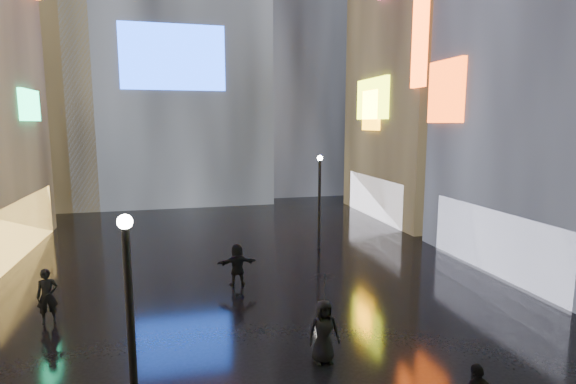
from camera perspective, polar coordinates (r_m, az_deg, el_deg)
name	(u,v)px	position (r m, az deg, el deg)	size (l,w,h in m)	color
ground	(247,271)	(21.62, -5.23, -10.01)	(140.00, 140.00, 0.00)	black
building_right_far	(442,25)	(36.42, 18.92, 19.45)	(10.28, 12.00, 28.00)	black
tower_flank_right	(293,23)	(48.84, 0.61, 20.66)	(12.00, 12.00, 34.00)	black
tower_flank_left	(35,49)	(44.06, -29.44, 15.58)	(10.00, 10.00, 26.00)	black
lamp_near	(131,324)	(9.92, -19.35, -15.55)	(0.30, 0.30, 5.20)	black
lamp_far	(319,196)	(24.77, 4.02, -0.54)	(0.30, 0.30, 5.20)	black
pedestrian_4	(324,331)	(13.72, 4.56, -17.22)	(0.92, 0.60, 1.88)	black
pedestrian_5	(237,265)	(19.65, -6.46, -9.16)	(1.69, 0.54, 1.83)	black
pedestrian_6	(48,296)	(18.15, -28.23, -11.56)	(0.70, 0.46, 1.93)	black
umbrella_2	(324,287)	(13.19, 4.63, -11.96)	(0.88, 0.90, 0.81)	black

